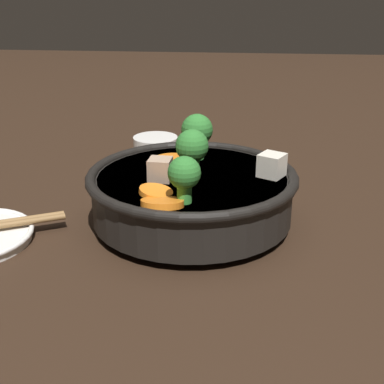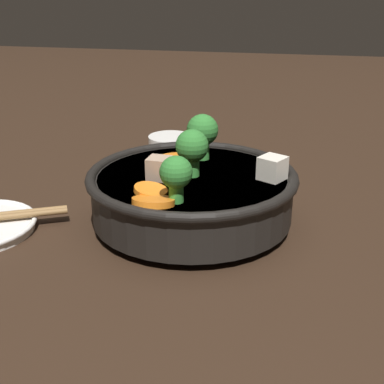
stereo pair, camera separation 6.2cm
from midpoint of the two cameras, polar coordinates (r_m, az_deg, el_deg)
The scene contains 3 objects.
ground_plane at distance 0.64m, azimuth -2.79°, elevation -3.43°, with size 3.00×3.00×0.00m, color black.
stirfry_bowl at distance 0.62m, azimuth -2.87°, elevation 0.17°, with size 0.24×0.24×0.12m.
tea_cup at distance 0.83m, azimuth -6.05°, elevation 4.32°, with size 0.07×0.07×0.05m.
Camera 1 is at (-0.57, -0.06, 0.28)m, focal length 50.00 mm.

